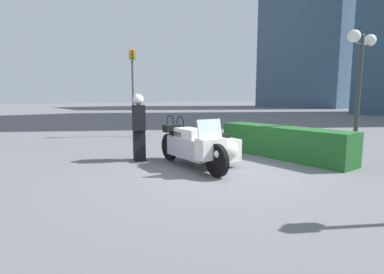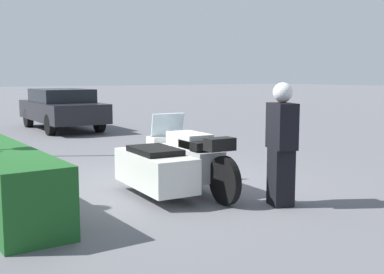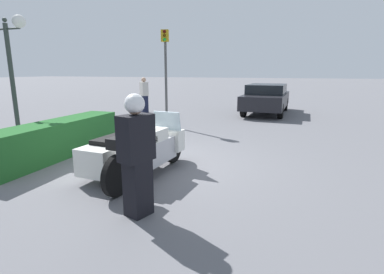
{
  "view_description": "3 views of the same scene",
  "coord_description": "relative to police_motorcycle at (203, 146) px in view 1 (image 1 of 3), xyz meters",
  "views": [
    {
      "loc": [
        4.69,
        -4.41,
        1.62
      ],
      "look_at": [
        -0.77,
        -0.23,
        0.71
      ],
      "focal_mm": 28.0,
      "sensor_mm": 36.0,
      "label": 1
    },
    {
      "loc": [
        -6.93,
        3.85,
        1.79
      ],
      "look_at": [
        -0.86,
        -0.28,
        0.86
      ],
      "focal_mm": 45.0,
      "sensor_mm": 36.0,
      "label": 2
    },
    {
      "loc": [
        -5.69,
        -2.82,
        2.0
      ],
      "look_at": [
        -0.32,
        -1.01,
        0.74
      ],
      "focal_mm": 28.0,
      "sensor_mm": 36.0,
      "label": 3
    }
  ],
  "objects": [
    {
      "name": "ground_plane",
      "position": [
        0.7,
        -0.05,
        -0.48
      ],
      "size": [
        160.0,
        160.0,
        0.0
      ],
      "primitive_type": "plane",
      "color": "slate"
    },
    {
      "name": "bicycle_parked",
      "position": [
        -7.6,
        4.34,
        -0.15
      ],
      "size": [
        1.68,
        0.1,
        0.73
      ],
      "rotation": [
        0.0,
        0.0,
        -0.04
      ],
      "color": "black",
      "rests_on": "ground"
    },
    {
      "name": "hedge_bush_curbside",
      "position": [
        0.51,
        2.36,
        -0.06
      ],
      "size": [
        3.78,
        0.79,
        0.84
      ],
      "primitive_type": "cube",
      "color": "#1E5623",
      "rests_on": "ground"
    },
    {
      "name": "officer_rider",
      "position": [
        -1.51,
        -0.9,
        0.43
      ],
      "size": [
        0.53,
        0.42,
        1.71
      ],
      "rotation": [
        0.0,
        0.0,
        -1.9
      ],
      "color": "black",
      "rests_on": "ground"
    },
    {
      "name": "twin_lamp_post",
      "position": [
        1.42,
        4.57,
        2.19
      ],
      "size": [
        0.34,
        1.32,
        3.43
      ],
      "color": "#2D3833",
      "rests_on": "ground"
    },
    {
      "name": "traffic_light_far",
      "position": [
        -5.93,
        1.16,
        1.83
      ],
      "size": [
        0.22,
        0.28,
        3.53
      ],
      "rotation": [
        0.0,
        0.0,
        -0.22
      ],
      "color": "#4C4C4C",
      "rests_on": "ground"
    },
    {
      "name": "police_motorcycle",
      "position": [
        0.0,
        0.0,
        0.0
      ],
      "size": [
        2.7,
        1.44,
        1.17
      ],
      "rotation": [
        0.0,
        0.0,
        -0.08
      ],
      "color": "black",
      "rests_on": "ground"
    }
  ]
}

